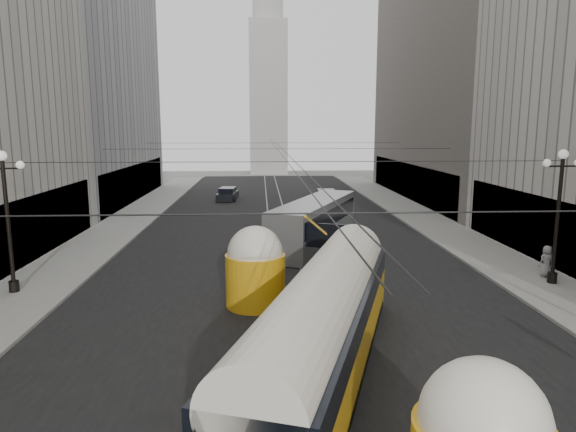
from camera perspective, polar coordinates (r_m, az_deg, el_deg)
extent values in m
cube|color=black|center=(38.31, -0.98, -1.49)|extent=(20.00, 85.00, 0.02)
cube|color=gray|center=(43.05, -17.33, -0.58)|extent=(4.00, 72.00, 0.15)
cube|color=gray|center=(43.79, 14.74, -0.28)|extent=(4.00, 72.00, 0.15)
cube|color=gray|center=(38.29, -2.10, -1.50)|extent=(0.12, 85.00, 0.04)
cube|color=gray|center=(38.34, 0.14, -1.48)|extent=(0.12, 85.00, 0.04)
cube|color=black|center=(32.17, -26.26, -1.08)|extent=(0.10, 18.00, 3.60)
cube|color=#999999|center=(56.59, -23.18, 15.64)|extent=(12.00, 28.00, 28.00)
cube|color=black|center=(54.82, -16.47, 3.65)|extent=(0.10, 25.20, 3.60)
cube|color=black|center=(31.60, 26.17, -1.25)|extent=(0.10, 18.00, 3.60)
cube|color=#514C47|center=(57.80, 19.62, 17.72)|extent=(12.00, 32.00, 32.00)
cube|color=black|center=(55.51, 13.10, 3.87)|extent=(0.10, 28.80, 3.60)
cube|color=#B2AFA8|center=(85.17, -2.20, 12.85)|extent=(6.00, 6.00, 24.00)
cylinder|color=#B2AFA8|center=(87.03, -2.27, 22.09)|extent=(4.80, 4.80, 4.00)
cylinder|color=black|center=(26.01, -28.64, -1.07)|extent=(0.18, 0.18, 6.00)
cylinder|color=black|center=(26.61, -28.15, -6.89)|extent=(0.44, 0.44, 0.50)
cylinder|color=black|center=(25.70, -29.11, 4.64)|extent=(1.60, 0.08, 0.08)
sphere|color=white|center=(25.67, -29.22, 5.86)|extent=(0.44, 0.44, 0.44)
sphere|color=white|center=(25.37, -27.62, 5.05)|extent=(0.36, 0.36, 0.36)
cylinder|color=black|center=(27.29, 27.74, -0.53)|extent=(0.18, 0.18, 6.00)
cylinder|color=black|center=(27.86, 27.29, -6.11)|extent=(0.44, 0.44, 0.50)
cylinder|color=black|center=(26.99, 28.18, 4.91)|extent=(1.60, 0.08, 0.08)
sphere|color=white|center=(26.96, 28.28, 6.07)|extent=(0.44, 0.44, 0.44)
sphere|color=white|center=(26.60, 26.82, 5.28)|extent=(0.36, 0.36, 0.36)
cylinder|color=black|center=(9.27, 5.36, 0.31)|extent=(25.00, 0.03, 0.03)
cylinder|color=black|center=(23.13, 0.29, 6.05)|extent=(25.00, 0.03, 0.03)
cylinder|color=black|center=(37.10, -0.98, 7.48)|extent=(25.00, 0.03, 0.03)
cylinder|color=black|center=(51.08, -1.56, 8.12)|extent=(25.00, 0.03, 0.03)
cylinder|color=black|center=(41.10, -1.18, 7.43)|extent=(0.03, 72.00, 0.03)
cylinder|color=black|center=(41.11, -0.62, 7.43)|extent=(0.03, 72.00, 0.03)
cube|color=orange|center=(16.11, 3.91, -13.99)|extent=(6.69, 13.76, 1.66)
cube|color=black|center=(16.44, 3.88, -16.47)|extent=(6.57, 13.37, 0.29)
cube|color=black|center=(15.71, 3.96, -10.41)|extent=(6.65, 13.57, 0.83)
cylinder|color=silver|center=(15.61, 3.97, -9.40)|extent=(6.35, 13.47, 2.24)
sphere|color=silver|center=(10.54, 20.89, -20.65)|extent=(2.34, 2.34, 2.34)
cylinder|color=orange|center=(21.97, -3.64, -7.13)|extent=(2.54, 2.54, 2.24)
sphere|color=silver|center=(21.66, -3.67, -4.17)|extent=(2.34, 2.34, 2.34)
cube|color=gray|center=(32.98, 2.99, -0.73)|extent=(6.82, 11.46, 2.87)
cube|color=black|center=(32.90, 3.00, 0.09)|extent=(6.68, 11.10, 1.05)
cube|color=black|center=(27.38, 4.24, -2.23)|extent=(2.05, 0.98, 1.34)
cylinder|color=black|center=(29.35, 1.43, -4.06)|extent=(0.30, 0.96, 0.96)
cylinder|color=black|center=(29.62, 6.06, -3.98)|extent=(0.30, 0.96, 0.96)
cylinder|color=black|center=(36.84, 0.50, -1.19)|extent=(0.30, 0.96, 0.96)
cylinder|color=black|center=(37.06, 4.19, -1.15)|extent=(0.30, 0.96, 0.96)
cube|color=white|center=(50.69, 4.28, 1.83)|extent=(2.02, 4.66, 0.82)
cube|color=black|center=(50.61, 4.29, 2.48)|extent=(1.74, 2.58, 0.77)
cylinder|color=black|center=(49.07, 3.52, 1.39)|extent=(0.22, 0.66, 0.66)
cylinder|color=black|center=(49.29, 5.49, 1.40)|extent=(0.22, 0.66, 0.66)
cylinder|color=black|center=(52.15, 3.13, 1.89)|extent=(0.22, 0.66, 0.66)
cylinder|color=black|center=(52.36, 4.99, 1.90)|extent=(0.22, 0.66, 0.66)
cube|color=black|center=(53.99, -6.72, 2.24)|extent=(2.19, 4.36, 0.74)
cube|color=black|center=(53.93, -6.73, 2.79)|extent=(1.77, 2.46, 0.70)
cylinder|color=black|center=(52.66, -7.65, 1.86)|extent=(0.22, 0.60, 0.60)
cylinder|color=black|center=(52.56, -5.97, 1.88)|extent=(0.22, 0.60, 0.60)
cylinder|color=black|center=(55.48, -7.42, 2.27)|extent=(0.22, 0.60, 0.60)
cylinder|color=black|center=(55.38, -5.82, 2.29)|extent=(0.22, 0.60, 0.60)
imported|color=gray|center=(28.67, 26.80, -4.51)|extent=(0.85, 0.60, 1.59)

